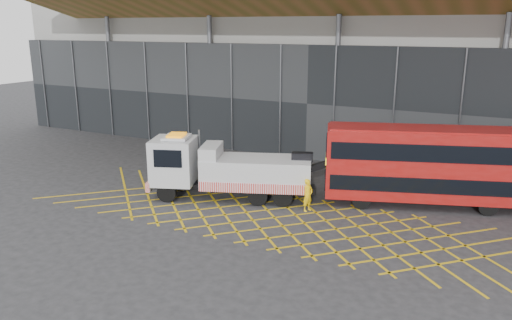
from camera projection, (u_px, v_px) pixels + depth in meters
The scene contains 6 objects.
ground_plane at pixel (194, 203), 26.98m from camera, with size 120.00×120.00×0.00m, color #29292B.
road_markings at pixel (274, 217), 24.87m from camera, with size 26.36×7.16×0.01m.
construction_building at pixel (340, 29), 39.62m from camera, with size 55.00×23.97×18.00m.
recovery_truck at pixel (225, 169), 27.33m from camera, with size 10.19×5.37×3.62m.
bus_towed at pixel (426, 163), 26.00m from camera, with size 10.52×5.53×4.20m.
worker at pixel (308, 195), 25.59m from camera, with size 0.62×0.41×1.70m, color yellow.
Camera 1 is at (14.55, -21.14, 9.26)m, focal length 35.00 mm.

